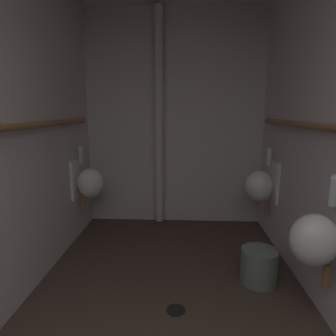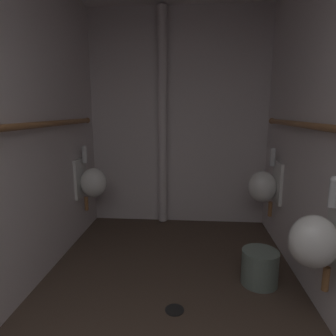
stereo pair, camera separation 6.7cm
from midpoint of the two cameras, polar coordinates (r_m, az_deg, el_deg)
floor at (r=2.29m, az=0.21°, el=-29.06°), size 2.33×4.08×0.08m
wall_back at (r=3.76m, az=2.55°, el=9.33°), size 2.33×0.06×2.65m
urinal_left_mid at (r=3.45m, az=-13.97°, el=-2.59°), size 0.32×0.30×0.76m
urinal_right_mid at (r=2.12m, az=27.71°, el=-12.26°), size 0.32×0.30×0.76m
urinal_right_far at (r=3.35m, az=18.66°, el=-3.27°), size 0.32×0.30×0.76m
standpipe_back_wall at (r=3.67m, az=-0.54°, el=9.29°), size 0.11×0.11×2.60m
floor_drain at (r=2.39m, az=2.16°, el=-25.70°), size 0.14×0.14×0.01m
waste_bin at (r=2.72m, az=18.02°, el=-17.80°), size 0.30×0.30×0.29m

